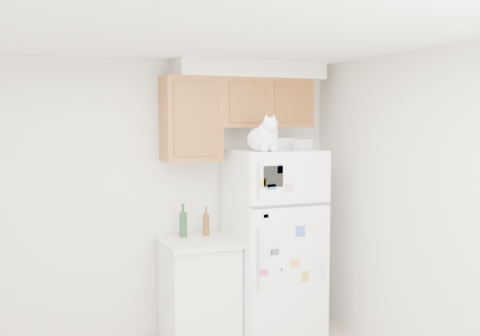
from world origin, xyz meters
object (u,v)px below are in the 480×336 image
refrigerator (273,242)px  cat (265,137)px  base_counter (199,290)px  storage_box_front (303,144)px  bottle_green (183,220)px  bottle_amber (206,221)px  storage_box_back (284,143)px

refrigerator → cat: 1.01m
base_counter → storage_box_front: (0.97, -0.09, 1.28)m
bottle_green → bottle_amber: bearing=-3.0°
cat → bottle_amber: size_ratio=1.71×
base_counter → cat: bearing=-30.6°
storage_box_back → bottle_green: size_ratio=0.59×
base_counter → bottle_amber: 0.62m
refrigerator → cat: size_ratio=3.75×
refrigerator → storage_box_back: (0.18, 0.17, 0.90)m
refrigerator → bottle_amber: refrigerator is taller
refrigerator → bottle_green: size_ratio=5.59×
storage_box_back → bottle_amber: bearing=-174.4°
cat → storage_box_back: cat is taller
base_counter → refrigerator: bearing=-6.1°
refrigerator → bottle_amber: bearing=160.0°
base_counter → bottle_green: bottle_green is taller
refrigerator → base_counter: 0.79m
storage_box_back → bottle_amber: storage_box_back is taller
bottle_green → storage_box_front: bearing=-12.8°
refrigerator → storage_box_back: size_ratio=9.44×
refrigerator → storage_box_front: bearing=-4.2°
bottle_green → cat: bearing=-36.5°
storage_box_back → bottle_amber: size_ratio=0.68×
storage_box_back → bottle_green: 1.19m
cat → storage_box_front: 0.52m
bottle_amber → bottle_green: bearing=177.0°
base_counter → cat: cat is taller
storage_box_front → refrigerator: bearing=151.4°
base_counter → cat: size_ratio=2.03×
refrigerator → base_counter: refrigerator is taller
storage_box_back → base_counter: bearing=-165.0°
storage_box_front → bottle_amber: 1.13m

